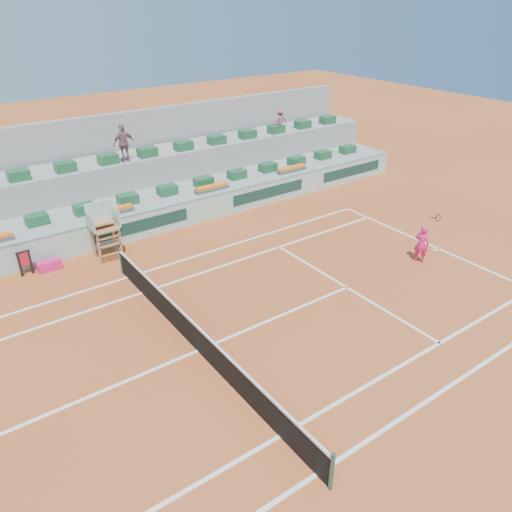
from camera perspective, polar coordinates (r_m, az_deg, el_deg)
name	(u,v)px	position (r m, az deg, el deg)	size (l,w,h in m)	color
ground	(198,351)	(15.76, -6.68, -10.71)	(90.00, 90.00, 0.00)	#A1471F
seating_tier_lower	(81,219)	(24.21, -19.40, 3.99)	(36.00, 4.00, 1.20)	#959592
seating_tier_upper	(67,195)	(25.41, -20.77, 6.58)	(36.00, 2.40, 2.60)	#959592
stadium_back_wall	(54,168)	(26.62, -22.11, 9.34)	(36.00, 0.40, 4.40)	#959592
player_bag	(49,265)	(21.41, -22.55, -0.99)	(0.91, 0.41, 0.41)	#DD1C6C
spectator_mid	(124,143)	(24.85, -14.87, 12.36)	(1.04, 0.43, 1.78)	#79515B
spectator_right	(280,121)	(29.58, 2.76, 15.20)	(0.87, 0.50, 1.35)	#8C4655
court_lines	(198,351)	(15.75, -6.68, -10.70)	(23.89, 11.09, 0.01)	white
tennis_net	(197,337)	(15.44, -6.78, -9.18)	(0.10, 11.97, 1.10)	black
advertising_hoarding	(98,235)	(22.25, -17.60, 2.27)	(36.00, 0.34, 1.26)	#96BDAD
umpire_chair	(103,224)	(21.00, -17.09, 3.53)	(1.10, 0.90, 2.40)	#A0643C
seat_row_lower	(84,209)	(23.10, -19.02, 5.13)	(32.90, 0.60, 0.44)	#1B522D
seat_row_upper	(65,167)	(24.39, -20.96, 9.50)	(32.90, 0.60, 0.44)	#1B522D
flower_planters	(55,225)	(22.09, -21.98, 3.31)	(26.80, 0.36, 0.28)	#4C4C4C
towel_rack	(25,261)	(21.20, -24.92, -0.54)	(0.52, 0.09, 1.03)	black
tennis_player	(422,244)	(21.22, 18.41, 1.35)	(0.58, 0.90, 2.28)	#DD1C6C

